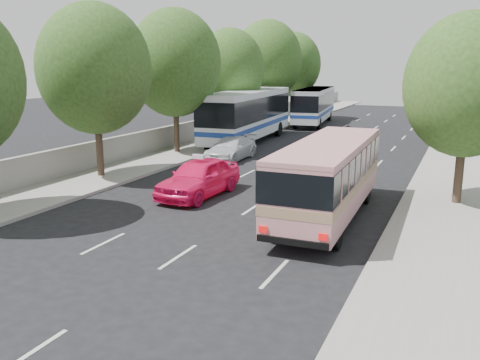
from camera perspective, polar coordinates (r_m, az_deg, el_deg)
The scene contains 17 objects.
ground at distance 18.18m, azimuth -6.39°, elevation -5.97°, with size 120.00×120.00×0.00m, color black.
sidewalk_left at distance 39.28m, azimuth -2.28°, elevation 4.46°, with size 4.00×90.00×0.15m, color #9E998E.
sidewalk_right at distance 35.25m, azimuth 23.32°, elevation 2.40°, with size 4.00×90.00×0.12m, color #9E998E.
low_wall at distance 40.00m, azimuth -4.62°, elevation 5.77°, with size 0.30×90.00×1.50m, color #9E998E.
tree_left_b at distance 26.96m, azimuth -15.99°, elevation 12.35°, with size 5.70×5.70×8.88m.
tree_left_c at distance 33.60m, azimuth -7.30°, elevation 13.28°, with size 6.00×6.00×9.35m.
tree_left_d at distance 40.61m, azimuth -1.13°, elevation 12.61°, with size 5.52×5.52×8.60m.
tree_left_e at distance 47.93m, azimuth 3.19°, elevation 13.60°, with size 6.30×6.30×9.82m.
tree_left_f at distance 55.52m, azimuth 6.04°, elevation 13.02°, with size 5.88×5.88×9.16m.
tree_right_near at distance 22.71m, azimuth 24.43°, elevation 10.14°, with size 5.10×5.10×7.95m.
tree_right_far at distance 38.71m, azimuth 25.16°, elevation 12.14°, with size 6.00×6.00×9.35m.
pink_bus at distance 19.58m, azimuth 9.95°, elevation 0.96°, with size 2.66×9.48×3.00m.
pink_taxi at distance 22.95m, azimuth -4.63°, elevation 0.30°, with size 2.03×5.04×1.72m, color #FB155E.
white_pickup at distance 31.73m, azimuth -1.01°, elevation 3.56°, with size 1.95×4.80×1.39m, color silver.
tour_coach_front at distance 38.41m, azimuth 0.89°, elevation 7.68°, with size 3.71×13.18×3.90m.
tour_coach_rear at distance 50.98m, azimuth 8.34°, elevation 8.57°, with size 3.99×11.88×3.49m.
taxi_roof_sign at distance 22.76m, azimuth -4.68°, elevation 2.63°, with size 0.55×0.18×0.18m, color silver.
Camera 1 is at (8.85, -14.76, 5.87)m, focal length 38.00 mm.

